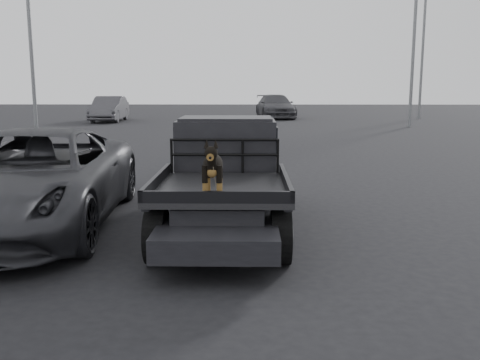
{
  "coord_description": "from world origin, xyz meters",
  "views": [
    {
      "loc": [
        0.45,
        -6.71,
        2.36
      ],
      "look_at": [
        0.35,
        -0.42,
        1.24
      ],
      "focal_mm": 40.0,
      "sensor_mm": 36.0,
      "label": 1
    }
  ],
  "objects_px": {
    "parked_suv": "(32,179)",
    "distant_car_b": "(275,106)",
    "distant_car_a": "(109,109)",
    "dog": "(213,170)",
    "flatbed_ute": "(224,202)"
  },
  "relations": [
    {
      "from": "distant_car_a",
      "to": "parked_suv",
      "type": "bearing_deg",
      "value": -80.56
    },
    {
      "from": "distant_car_a",
      "to": "distant_car_b",
      "type": "bearing_deg",
      "value": 16.52
    },
    {
      "from": "distant_car_b",
      "to": "parked_suv",
      "type": "bearing_deg",
      "value": -106.89
    },
    {
      "from": "flatbed_ute",
      "to": "parked_suv",
      "type": "bearing_deg",
      "value": 178.03
    },
    {
      "from": "parked_suv",
      "to": "dog",
      "type": "bearing_deg",
      "value": -35.01
    },
    {
      "from": "distant_car_a",
      "to": "distant_car_b",
      "type": "xyz_separation_m",
      "value": [
        11.11,
        3.81,
        0.02
      ]
    },
    {
      "from": "dog",
      "to": "distant_car_b",
      "type": "relative_size",
      "value": 0.13
    },
    {
      "from": "parked_suv",
      "to": "distant_car_b",
      "type": "relative_size",
      "value": 1.02
    },
    {
      "from": "dog",
      "to": "distant_car_a",
      "type": "xyz_separation_m",
      "value": [
        -8.72,
        28.42,
        -0.47
      ]
    },
    {
      "from": "parked_suv",
      "to": "distant_car_b",
      "type": "bearing_deg",
      "value": 75.91
    },
    {
      "from": "distant_car_a",
      "to": "distant_car_b",
      "type": "relative_size",
      "value": 0.86
    },
    {
      "from": "parked_suv",
      "to": "distant_car_a",
      "type": "distance_m",
      "value": 27.08
    },
    {
      "from": "flatbed_ute",
      "to": "distant_car_a",
      "type": "height_order",
      "value": "distant_car_a"
    },
    {
      "from": "flatbed_ute",
      "to": "distant_car_a",
      "type": "distance_m",
      "value": 28.03
    },
    {
      "from": "distant_car_a",
      "to": "flatbed_ute",
      "type": "bearing_deg",
      "value": -74.17
    }
  ]
}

